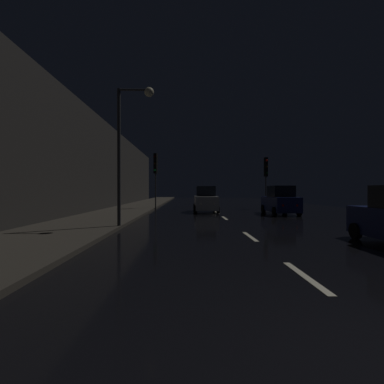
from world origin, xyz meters
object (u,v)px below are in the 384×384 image
(traffic_light_far_left, at_px, (155,168))
(streetlamp_overhead, at_px, (129,134))
(car_approaching_headlights, at_px, (206,200))
(traffic_light_far_right, at_px, (266,171))
(car_parked_right_far, at_px, (280,201))

(traffic_light_far_left, xyz_separation_m, streetlamp_overhead, (0.29, -13.47, 0.53))
(streetlamp_overhead, xyz_separation_m, car_approaching_headlights, (4.23, 10.27, -3.44))
(traffic_light_far_left, relative_size, traffic_light_far_right, 1.05)
(streetlamp_overhead, height_order, car_approaching_headlights, streetlamp_overhead)
(traffic_light_far_right, relative_size, car_parked_right_far, 1.19)
(traffic_light_far_left, height_order, traffic_light_far_right, traffic_light_far_left)
(streetlamp_overhead, relative_size, car_parked_right_far, 1.55)
(car_parked_right_far, bearing_deg, car_approaching_headlights, 66.85)
(traffic_light_far_left, xyz_separation_m, car_approaching_headlights, (4.52, -3.20, -2.90))
(car_approaching_headlights, bearing_deg, car_parked_right_far, 66.85)
(car_approaching_headlights, height_order, car_parked_right_far, car_parked_right_far)
(traffic_light_far_right, xyz_separation_m, car_parked_right_far, (-0.80, -6.64, -2.72))
(traffic_light_far_right, relative_size, streetlamp_overhead, 0.77)
(traffic_light_far_right, xyz_separation_m, streetlamp_overhead, (-10.51, -14.57, 0.72))
(traffic_light_far_right, bearing_deg, traffic_light_far_left, -90.60)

